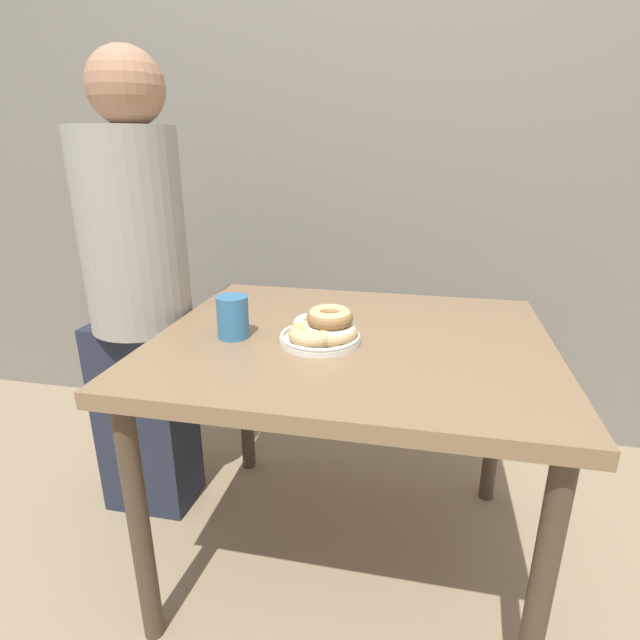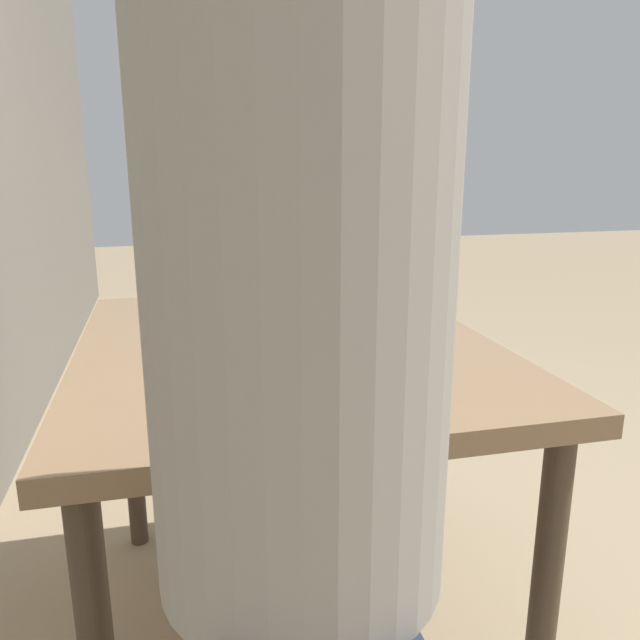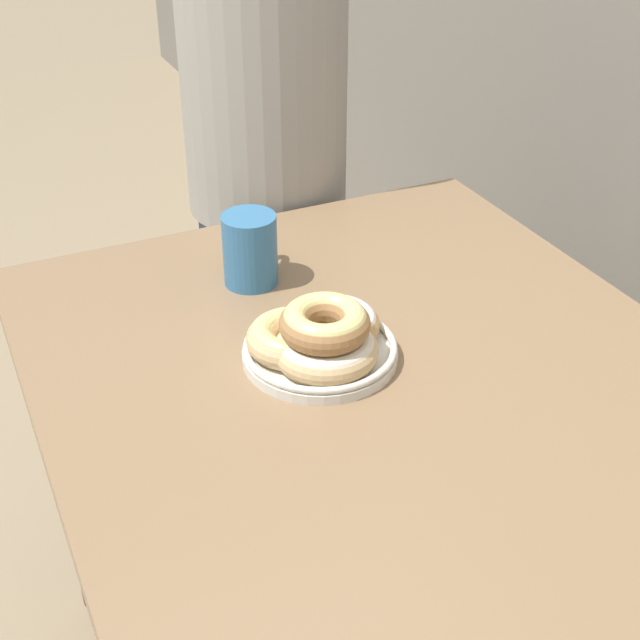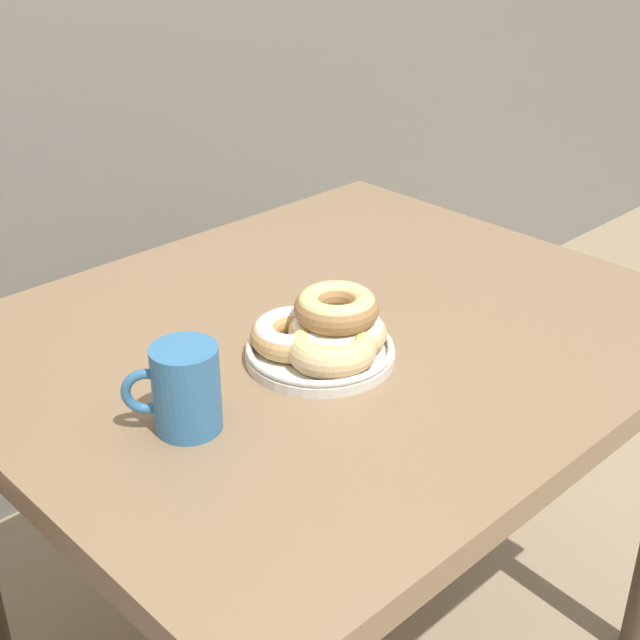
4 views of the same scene
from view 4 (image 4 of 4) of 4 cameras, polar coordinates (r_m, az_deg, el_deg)
The scene contains 3 objects.
dining_table at distance 1.34m, azimuth 0.59°, elevation -3.45°, with size 1.01×0.85×0.72m.
donut_plate at distance 1.20m, azimuth 0.29°, elevation -0.91°, with size 0.23×0.22×0.09m.
coffee_mug at distance 1.06m, azimuth -8.69°, elevation -4.32°, with size 0.11×0.09×0.11m.
Camera 4 is at (-0.81, -0.52, 1.33)m, focal length 50.00 mm.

